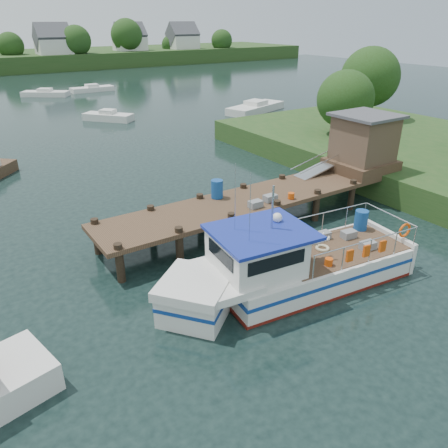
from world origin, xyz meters
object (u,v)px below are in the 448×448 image
dock (329,163)px  moored_b (108,116)px  lobster_boat (285,268)px  moored_far (92,89)px  moored_d (45,93)px  moored_c (256,108)px

dock → moored_b: size_ratio=3.52×
lobster_boat → moored_far: lobster_boat is taller
moored_far → moored_b: bearing=-120.1°
moored_b → moored_d: 18.64m
lobster_boat → moored_b: 32.13m
moored_b → moored_c: bearing=-1.6°
moored_far → lobster_boat: bearing=-117.0°
moored_far → moored_c: moored_c is taller
moored_c → moored_d: moored_c is taller
moored_b → moored_d: bearing=109.7°
moored_c → moored_far: bearing=104.1°
dock → moored_d: (-3.86, 45.25, -1.88)m
dock → lobster_boat: 8.93m
dock → moored_d: size_ratio=2.86×
dock → moored_d: bearing=94.9°
moored_b → moored_c: size_ratio=0.60×
dock → moored_b: dock is taller
moored_d → moored_b: bearing=-109.9°
moored_far → moored_d: (-6.26, -0.64, 0.00)m
lobster_boat → moored_b: bearing=87.6°
dock → moored_far: bearing=87.0°
moored_d → dock: bearing=-109.7°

